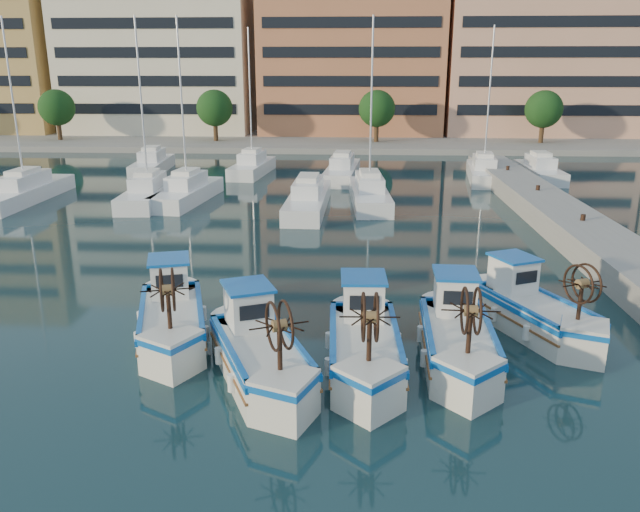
{
  "coord_description": "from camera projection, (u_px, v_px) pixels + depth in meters",
  "views": [
    {
      "loc": [
        1.64,
        -16.77,
        8.43
      ],
      "look_at": [
        0.37,
        6.15,
        1.5
      ],
      "focal_mm": 35.0,
      "sensor_mm": 36.0,
      "label": 1
    }
  ],
  "objects": [
    {
      "name": "fishing_boat_e",
      "position": [
        532.0,
        308.0,
        20.64
      ],
      "size": [
        3.6,
        4.86,
        2.93
      ],
      "rotation": [
        0.0,
        0.0,
        0.43
      ],
      "color": "silver",
      "rests_on": "ground"
    },
    {
      "name": "fishing_boat_a",
      "position": [
        172.0,
        314.0,
        20.04
      ],
      "size": [
        3.19,
        5.02,
        3.04
      ],
      "rotation": [
        0.0,
        0.0,
        0.28
      ],
      "color": "silver",
      "rests_on": "ground"
    },
    {
      "name": "fishing_boat_c",
      "position": [
        364.0,
        340.0,
        18.1
      ],
      "size": [
        2.18,
        4.99,
        3.09
      ],
      "rotation": [
        0.0,
        0.0,
        0.03
      ],
      "color": "silver",
      "rests_on": "ground"
    },
    {
      "name": "fishing_boat_d",
      "position": [
        457.0,
        334.0,
        18.53
      ],
      "size": [
        2.18,
        4.95,
        3.06
      ],
      "rotation": [
        0.0,
        0.0,
        -0.04
      ],
      "color": "silver",
      "rests_on": "ground"
    },
    {
      "name": "yacht_marina",
      "position": [
        284.0,
        182.0,
        45.09
      ],
      "size": [
        38.47,
        23.19,
        11.5
      ],
      "color": "white",
      "rests_on": "ground"
    },
    {
      "name": "waterfront",
      "position": [
        418.0,
        46.0,
        77.04
      ],
      "size": [
        180.0,
        40.0,
        25.6
      ],
      "color": "gray",
      "rests_on": "ground"
    },
    {
      "name": "fishing_boat_b",
      "position": [
        259.0,
        350.0,
        17.52
      ],
      "size": [
        3.67,
        5.06,
        3.05
      ],
      "rotation": [
        0.0,
        0.0,
        0.41
      ],
      "color": "silver",
      "rests_on": "ground"
    },
    {
      "name": "ground",
      "position": [
        296.0,
        363.0,
        18.56
      ],
      "size": [
        300.0,
        300.0,
        0.0
      ],
      "primitive_type": "plane",
      "color": "#17353C",
      "rests_on": "ground"
    },
    {
      "name": "quay",
      "position": [
        632.0,
        269.0,
        25.34
      ],
      "size": [
        3.0,
        60.0,
        1.2
      ],
      "primitive_type": "cube",
      "color": "gray",
      "rests_on": "ground"
    }
  ]
}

